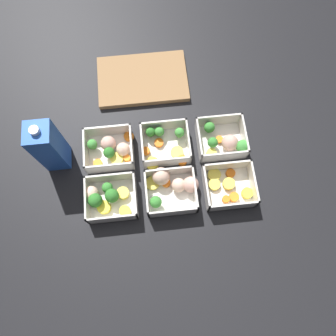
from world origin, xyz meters
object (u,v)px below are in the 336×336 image
(container_near_left, at_px, (107,198))
(container_far_right, at_px, (224,141))
(container_near_center, at_px, (171,187))
(container_far_left, at_px, (111,149))
(juice_carton, at_px, (49,147))
(container_far_center, at_px, (165,144))
(container_near_right, at_px, (228,186))

(container_near_left, xyz_separation_m, container_far_right, (0.35, 0.13, 0.00))
(container_near_left, distance_m, container_far_right, 0.37)
(container_near_center, xyz_separation_m, container_far_right, (0.17, 0.12, 0.00))
(container_far_left, height_order, juice_carton, juice_carton)
(container_far_left, bearing_deg, container_far_center, 0.19)
(container_near_right, relative_size, container_far_center, 0.96)
(container_near_center, bearing_deg, container_far_left, 140.92)
(container_near_left, height_order, container_far_center, same)
(container_near_left, xyz_separation_m, container_far_center, (0.17, 0.14, -0.00))
(container_near_center, relative_size, container_far_center, 1.12)
(container_near_left, distance_m, container_near_center, 0.18)
(container_far_right, bearing_deg, container_near_left, -158.93)
(container_near_left, relative_size, container_near_center, 0.92)
(container_near_left, height_order, container_far_left, same)
(container_far_left, height_order, container_far_right, same)
(container_far_center, height_order, container_far_right, same)
(container_far_left, relative_size, container_far_center, 1.03)
(container_near_left, xyz_separation_m, juice_carton, (-0.14, 0.14, 0.07))
(container_far_center, xyz_separation_m, juice_carton, (-0.31, -0.01, 0.08))
(container_near_right, height_order, container_far_center, same)
(container_near_right, bearing_deg, juice_carton, 163.77)
(container_near_left, relative_size, container_far_center, 1.03)
(container_near_left, xyz_separation_m, container_near_right, (0.34, -0.00, -0.01))
(container_near_right, bearing_deg, container_near_center, 175.10)
(container_far_right, relative_size, juice_carton, 0.71)
(container_far_left, bearing_deg, container_near_left, -96.62)
(juice_carton, bearing_deg, container_far_right, -0.33)
(container_near_right, height_order, container_far_right, same)
(container_far_left, distance_m, juice_carton, 0.17)
(container_far_right, bearing_deg, container_near_center, -144.18)
(container_near_right, bearing_deg, container_far_left, 155.73)
(container_far_center, bearing_deg, container_near_right, -41.60)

